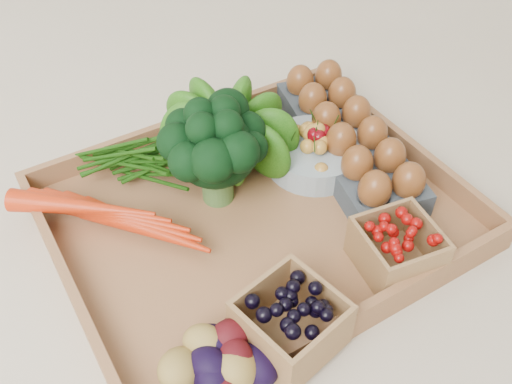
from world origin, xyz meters
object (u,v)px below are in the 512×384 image
egg_carton (346,143)px  tray (256,218)px  cherry_bowl (314,154)px  broccoli (216,167)px

egg_carton → tray: bearing=-154.9°
tray → cherry_bowl: (0.13, 0.05, 0.03)m
egg_carton → cherry_bowl: bearing=-171.5°
tray → broccoli: size_ratio=3.62×
tray → broccoli: broccoli is taller
tray → egg_carton: egg_carton is taller
tray → egg_carton: bearing=12.3°
broccoli → cherry_bowl: bearing=-4.4°
egg_carton → broccoli: bearing=-171.6°
broccoli → egg_carton: bearing=-4.4°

